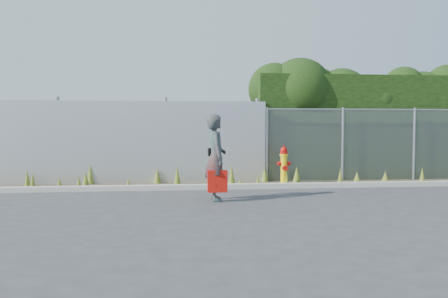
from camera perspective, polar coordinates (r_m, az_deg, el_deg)
ground at (r=8.96m, az=2.88°, el=-6.86°), size 80.00×80.00×0.00m
curb at (r=10.71m, az=1.37°, el=-4.91°), size 16.00×0.22×0.12m
weed_strip at (r=11.32m, az=-1.01°, el=-4.17°), size 16.00×1.26×0.54m
corrugated_fence at (r=11.89m, az=-15.12°, el=0.82°), size 8.50×0.21×2.30m
chainlink_fence at (r=13.01m, az=19.55°, el=0.61°), size 6.50×0.07×2.05m
hedge at (r=13.94m, az=17.72°, el=4.64°), size 7.49×2.15×3.54m
fire_hydrant at (r=11.47m, az=7.82°, el=-2.21°), size 0.34×0.31×1.03m
woman at (r=8.97m, az=-1.09°, el=-1.11°), size 0.47×0.68×1.78m
red_tote_bag at (r=8.83m, az=-0.87°, el=-4.23°), size 0.40×0.15×0.52m
black_shoulder_bag at (r=9.21m, az=-1.39°, el=-0.40°), size 0.23×0.09×0.17m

